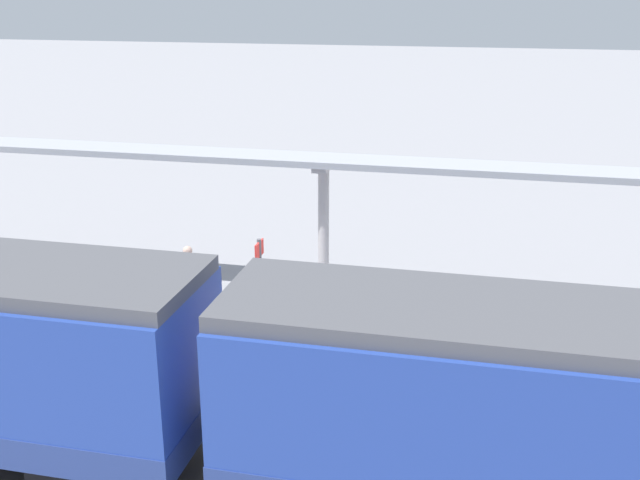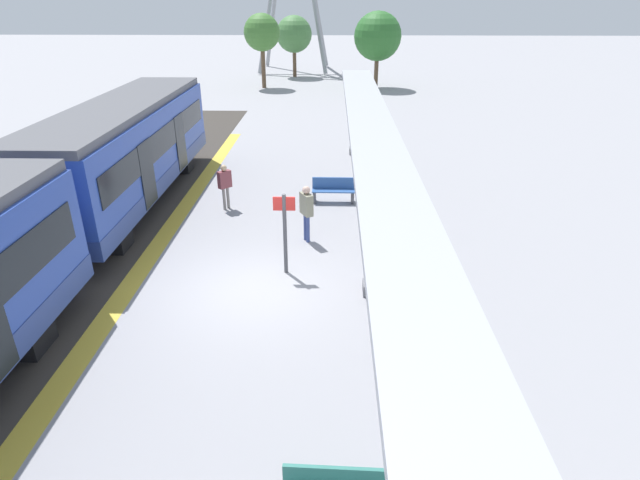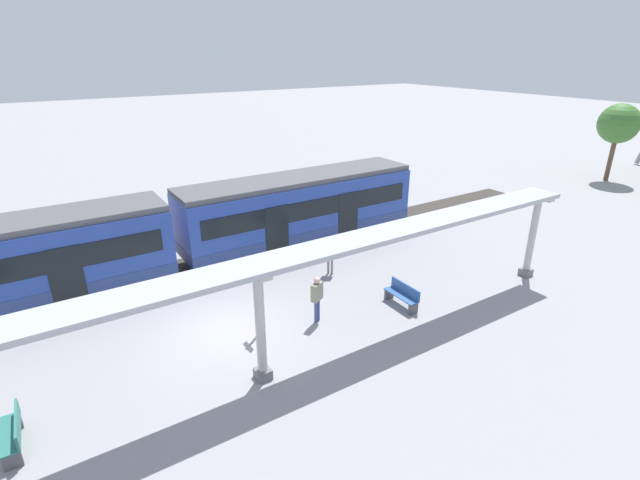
{
  "view_description": "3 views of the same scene",
  "coord_description": "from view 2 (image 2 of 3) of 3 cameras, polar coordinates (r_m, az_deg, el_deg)",
  "views": [
    {
      "loc": [
        -14.92,
        -4.14,
        7.69
      ],
      "look_at": [
        1.73,
        -0.31,
        1.95
      ],
      "focal_mm": 42.73,
      "sensor_mm": 36.0,
      "label": 1
    },
    {
      "loc": [
        1.96,
        -11.18,
        6.69
      ],
      "look_at": [
        1.69,
        -0.05,
        1.4
      ],
      "focal_mm": 29.16,
      "sensor_mm": 36.0,
      "label": 2
    },
    {
      "loc": [
        13.21,
        -4.75,
        8.91
      ],
      "look_at": [
        -0.56,
        4.12,
        2.19
      ],
      "focal_mm": 26.31,
      "sensor_mm": 36.0,
      "label": 3
    }
  ],
  "objects": [
    {
      "name": "trackbed",
      "position": [
        14.78,
        -27.07,
        -4.56
      ],
      "size": [
        3.2,
        43.66,
        0.01
      ],
      "primitive_type": "cube",
      "color": "#38332D",
      "rests_on": "ground"
    },
    {
      "name": "canopy_pillar_second",
      "position": [
        12.14,
        6.03,
        1.41
      ],
      "size": [
        1.1,
        0.44,
        3.51
      ],
      "color": "slate",
      "rests_on": "ground"
    },
    {
      "name": "tree_centre_background",
      "position": [
        42.37,
        -6.4,
        21.66
      ],
      "size": [
        2.73,
        2.73,
        5.43
      ],
      "color": "brown",
      "rests_on": "ground"
    },
    {
      "name": "passenger_waiting_near_edge",
      "position": [
        17.84,
        -10.41,
        6.3
      ],
      "size": [
        0.46,
        0.46,
        1.56
      ],
      "color": "gray",
      "rests_on": "ground"
    },
    {
      "name": "tree_right_background",
      "position": [
        48.17,
        -2.87,
        21.61
      ],
      "size": [
        3.06,
        3.06,
        5.08
      ],
      "color": "brown",
      "rests_on": "ground"
    },
    {
      "name": "tactile_edge_strip",
      "position": [
        13.99,
        -20.28,
        -4.89
      ],
      "size": [
        0.54,
        31.66,
        0.01
      ],
      "primitive_type": "cube",
      "color": "gold",
      "rests_on": "ground"
    },
    {
      "name": "canopy_pillar_third",
      "position": [
        23.91,
        3.88,
        13.51
      ],
      "size": [
        1.1,
        0.44,
        3.51
      ],
      "color": "slate",
      "rests_on": "ground"
    },
    {
      "name": "train_far_carriage",
      "position": [
        19.02,
        -20.42,
        9.01
      ],
      "size": [
        2.65,
        11.44,
        3.48
      ],
      "color": "#26429F",
      "rests_on": "ground"
    },
    {
      "name": "ground_plane",
      "position": [
        13.17,
        -7.39,
        -5.35
      ],
      "size": [
        176.0,
        176.0,
        0.0
      ],
      "primitive_type": "plane",
      "color": "gray"
    },
    {
      "name": "tree_left_background",
      "position": [
        42.23,
        6.35,
        21.32
      ],
      "size": [
        3.57,
        3.57,
        5.58
      ],
      "color": "brown",
      "rests_on": "ground"
    },
    {
      "name": "bench_near_end",
      "position": [
        18.38,
        1.49,
        5.53
      ],
      "size": [
        1.5,
        0.45,
        0.86
      ],
      "color": "#325B9C",
      "rests_on": "ground"
    },
    {
      "name": "canopy_beam",
      "position": [
        11.5,
        6.45,
        9.61
      ],
      "size": [
        1.2,
        25.51,
        0.16
      ],
      "primitive_type": "cube",
      "color": "#A8AAB2",
      "rests_on": "canopy_pillar_nearest"
    },
    {
      "name": "platform_info_sign",
      "position": [
        13.26,
        -3.88,
        1.5
      ],
      "size": [
        0.56,
        0.1,
        2.2
      ],
      "color": "#4C4C51",
      "rests_on": "ground"
    },
    {
      "name": "passenger_by_the_benches",
      "position": [
        15.13,
        -1.5,
        3.62
      ],
      "size": [
        0.43,
        0.54,
        1.72
      ],
      "color": "#384988",
      "rests_on": "ground"
    }
  ]
}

